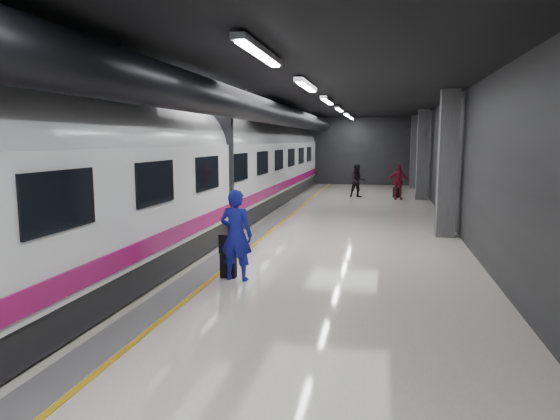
# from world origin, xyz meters

# --- Properties ---
(ground) EXTENTS (40.00, 40.00, 0.00)m
(ground) POSITION_xyz_m (0.00, 0.00, 0.00)
(ground) COLOR silver
(ground) RESTS_ON ground
(platform_hall) EXTENTS (10.02, 40.02, 4.51)m
(platform_hall) POSITION_xyz_m (-0.29, 0.96, 3.54)
(platform_hall) COLOR black
(platform_hall) RESTS_ON ground
(train) EXTENTS (3.05, 38.00, 4.05)m
(train) POSITION_xyz_m (-3.25, -0.00, 2.07)
(train) COLOR black
(train) RESTS_ON ground
(traveler_main) EXTENTS (0.75, 0.53, 1.96)m
(traveler_main) POSITION_xyz_m (-0.42, -4.07, 0.98)
(traveler_main) COLOR #1916AB
(traveler_main) RESTS_ON ground
(suitcase_main) EXTENTS (0.33, 0.21, 0.54)m
(suitcase_main) POSITION_xyz_m (-0.65, -3.92, 0.27)
(suitcase_main) COLOR black
(suitcase_main) RESTS_ON ground
(shoulder_bag) EXTENTS (0.34, 0.22, 0.42)m
(shoulder_bag) POSITION_xyz_m (-0.68, -3.94, 0.75)
(shoulder_bag) COLOR black
(shoulder_bag) RESTS_ON suitcase_main
(traveler_far_a) EXTENTS (1.02, 0.90, 1.74)m
(traveler_far_a) POSITION_xyz_m (1.34, 12.28, 0.87)
(traveler_far_a) COLOR black
(traveler_far_a) RESTS_ON ground
(traveler_far_b) EXTENTS (1.08, 0.52, 1.80)m
(traveler_far_b) POSITION_xyz_m (3.39, 11.78, 0.90)
(traveler_far_b) COLOR maroon
(traveler_far_b) RESTS_ON ground
(suitcase_far) EXTENTS (0.42, 0.32, 0.54)m
(suitcase_far) POSITION_xyz_m (3.37, 12.62, 0.27)
(suitcase_far) COLOR black
(suitcase_far) RESTS_ON ground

